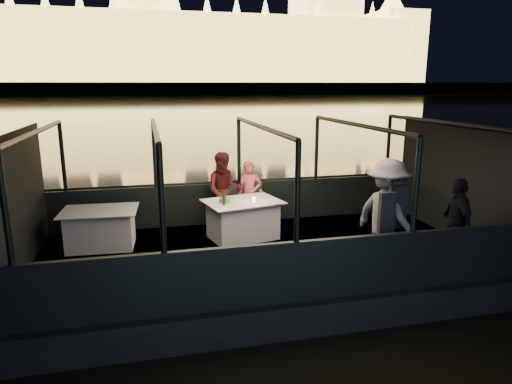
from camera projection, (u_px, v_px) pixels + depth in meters
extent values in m
plane|color=black|center=(156.00, 103.00, 84.20)|extent=(500.00, 500.00, 0.00)
cube|color=black|center=(261.00, 277.00, 8.52)|extent=(8.60, 4.40, 1.00)
cube|color=black|center=(261.00, 253.00, 8.41)|extent=(8.00, 4.00, 0.04)
cube|color=black|center=(239.00, 202.00, 10.20)|extent=(8.00, 0.08, 0.90)
cube|color=black|center=(296.00, 272.00, 6.41)|extent=(8.00, 0.08, 0.90)
cube|color=#423D33|center=(148.00, 90.00, 206.95)|extent=(400.00, 140.00, 6.00)
cube|color=white|center=(243.00, 219.00, 9.11)|extent=(1.64, 1.34, 0.77)
cube|color=silver|center=(101.00, 228.00, 8.60)|extent=(1.44, 1.08, 0.73)
cube|color=black|center=(233.00, 209.00, 9.64)|extent=(0.44, 0.44, 0.90)
cube|color=black|center=(253.00, 208.00, 9.69)|extent=(0.53, 0.53, 0.96)
imported|color=#DD505E|center=(250.00, 192.00, 9.80)|extent=(0.57, 0.44, 1.43)
imported|color=#3E1311|center=(225.00, 194.00, 9.65)|extent=(0.84, 0.68, 1.64)
imported|color=white|center=(387.00, 221.00, 7.44)|extent=(1.04, 1.37, 1.88)
imported|color=black|center=(457.00, 217.00, 7.63)|extent=(0.56, 0.96, 1.53)
cylinder|color=#153B1F|center=(224.00, 198.00, 8.68)|extent=(0.07, 0.07, 0.28)
cylinder|color=olive|center=(225.00, 200.00, 8.91)|extent=(0.27, 0.27, 0.09)
cylinder|color=gold|center=(254.00, 200.00, 8.96)|extent=(0.07, 0.07, 0.09)
cylinder|color=silver|center=(276.00, 203.00, 8.86)|extent=(0.24, 0.24, 0.01)
cylinder|color=silver|center=(229.00, 200.00, 9.07)|extent=(0.30, 0.30, 0.01)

